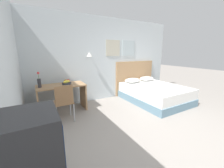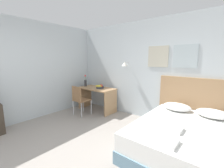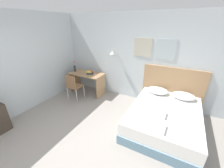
% 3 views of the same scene
% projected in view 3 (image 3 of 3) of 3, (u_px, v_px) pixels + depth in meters
% --- Properties ---
extents(ground_plane, '(24.00, 24.00, 0.00)m').
position_uv_depth(ground_plane, '(75.00, 158.00, 2.59)').
color(ground_plane, gray).
extents(wall_back, '(5.43, 0.31, 2.65)m').
position_uv_depth(wall_back, '(131.00, 58.00, 4.27)').
color(wall_back, silver).
rests_on(wall_back, ground_plane).
extents(bed, '(1.54, 1.99, 0.52)m').
position_uv_depth(bed, '(164.00, 118.00, 3.28)').
color(bed, '#66899E').
rests_on(bed, ground_plane).
extents(headboard, '(1.66, 0.06, 1.23)m').
position_uv_depth(headboard, '(171.00, 88.00, 3.96)').
color(headboard, '#A87F56').
rests_on(headboard, ground_plane).
extents(pillow_left, '(0.58, 0.43, 0.15)m').
position_uv_depth(pillow_left, '(158.00, 91.00, 3.87)').
color(pillow_left, white).
rests_on(pillow_left, bed).
extents(pillow_right, '(0.58, 0.43, 0.15)m').
position_uv_depth(pillow_right, '(184.00, 96.00, 3.59)').
color(pillow_right, white).
rests_on(pillow_right, bed).
extents(folded_towel_near_foot, '(0.31, 0.26, 0.06)m').
position_uv_depth(folded_towel_near_foot, '(158.00, 114.00, 2.97)').
color(folded_towel_near_foot, white).
rests_on(folded_towel_near_foot, bed).
extents(folded_towel_mid_bed, '(0.36, 0.28, 0.06)m').
position_uv_depth(folded_towel_mid_bed, '(155.00, 127.00, 2.59)').
color(folded_towel_mid_bed, white).
rests_on(folded_towel_mid_bed, bed).
extents(desk, '(1.19, 0.60, 0.74)m').
position_uv_depth(desk, '(87.00, 79.00, 4.87)').
color(desk, '#A87F56').
rests_on(desk, ground_plane).
extents(desk_chair, '(0.41, 0.41, 0.87)m').
position_uv_depth(desk_chair, '(73.00, 85.00, 4.39)').
color(desk_chair, '#8E6642').
rests_on(desk_chair, ground_plane).
extents(fruit_bowl, '(0.23, 0.24, 0.13)m').
position_uv_depth(fruit_bowl, '(90.00, 73.00, 4.70)').
color(fruit_bowl, '#333842').
rests_on(fruit_bowl, desk).
extents(flower_vase, '(0.08, 0.08, 0.38)m').
position_uv_depth(flower_vase, '(75.00, 68.00, 4.91)').
color(flower_vase, '#333338').
rests_on(flower_vase, desk).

